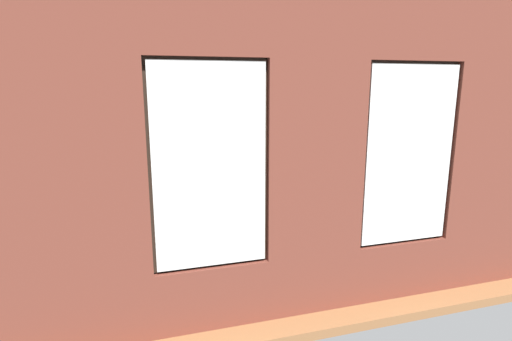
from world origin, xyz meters
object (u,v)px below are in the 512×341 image
(coffee_table, at_px, (259,206))
(potted_plant_foreground_right, at_px, (90,178))
(couch_left, at_px, (376,194))
(cup_ceramic, at_px, (259,200))
(remote_silver, at_px, (282,198))
(tv_flatscreen, at_px, (58,180))
(remote_black, at_px, (268,203))
(remote_gray, at_px, (246,202))
(media_console, at_px, (62,216))
(papasan_chair, at_px, (217,180))
(potted_plant_corner_near_left, at_px, (334,158))
(couch_by_window, at_px, (269,258))
(potted_plant_by_left_couch, at_px, (325,182))
(potted_plant_between_couches, at_px, (368,213))
(candle_jar, at_px, (233,204))

(coffee_table, distance_m, potted_plant_foreground_right, 3.49)
(couch_left, height_order, cup_ceramic, couch_left)
(remote_silver, bearing_deg, cup_ceramic, 170.67)
(coffee_table, xyz_separation_m, tv_flatscreen, (3.10, -0.59, 0.52))
(cup_ceramic, bearing_deg, remote_black, 138.19)
(remote_black, bearing_deg, couch_left, -100.41)
(remote_gray, bearing_deg, media_console, 94.70)
(papasan_chair, height_order, potted_plant_corner_near_left, potted_plant_corner_near_left)
(cup_ceramic, bearing_deg, remote_silver, -164.11)
(couch_by_window, relative_size, cup_ceramic, 17.67)
(cup_ceramic, distance_m, media_console, 3.16)
(couch_by_window, bearing_deg, remote_black, -108.10)
(couch_by_window, relative_size, potted_plant_by_left_couch, 4.06)
(potted_plant_foreground_right, bearing_deg, potted_plant_between_couches, 132.87)
(cup_ceramic, relative_size, potted_plant_by_left_couch, 0.23)
(couch_by_window, relative_size, candle_jar, 17.67)
(couch_by_window, distance_m, potted_plant_between_couches, 1.39)
(remote_silver, bearing_deg, tv_flatscreen, 147.33)
(couch_left, distance_m, candle_jar, 2.81)
(candle_jar, distance_m, tv_flatscreen, 2.75)
(cup_ceramic, distance_m, potted_plant_by_left_couch, 2.43)
(potted_plant_by_left_couch, bearing_deg, potted_plant_between_couches, 72.38)
(couch_by_window, relative_size, remote_gray, 10.44)
(tv_flatscreen, xyz_separation_m, potted_plant_foreground_right, (-0.30, -1.49, -0.33))
(media_console, xyz_separation_m, potted_plant_corner_near_left, (-5.57, -1.55, 0.37))
(cup_ceramic, xyz_separation_m, remote_gray, (0.20, -0.09, -0.04))
(tv_flatscreen, relative_size, potted_plant_by_left_couch, 2.07)
(coffee_table, relative_size, tv_flatscreen, 1.75)
(tv_flatscreen, bearing_deg, candle_jar, 165.19)
(remote_black, distance_m, potted_plant_by_left_couch, 2.40)
(tv_flatscreen, distance_m, potted_plant_by_left_couch, 5.13)
(potted_plant_corner_near_left, bearing_deg, remote_silver, 44.65)
(couch_left, bearing_deg, media_console, -90.90)
(remote_black, relative_size, tv_flatscreen, 0.19)
(couch_left, bearing_deg, cup_ceramic, -82.66)
(remote_gray, xyz_separation_m, potted_plant_foreground_right, (2.60, -1.99, 0.13))
(couch_left, bearing_deg, potted_plant_by_left_couch, -159.59)
(couch_left, height_order, media_console, couch_left)
(remote_gray, bearing_deg, papasan_chair, 20.55)
(cup_ceramic, height_order, candle_jar, same)
(potted_plant_corner_near_left, bearing_deg, remote_black, 43.61)
(couch_left, relative_size, remote_gray, 10.65)
(candle_jar, distance_m, media_console, 2.72)
(tv_flatscreen, bearing_deg, papasan_chair, -157.80)
(couch_left, height_order, tv_flatscreen, tv_flatscreen)
(couch_by_window, height_order, remote_silver, couch_by_window)
(potted_plant_by_left_couch, bearing_deg, papasan_chair, -5.50)
(couch_by_window, bearing_deg, couch_left, -143.63)
(potted_plant_corner_near_left, bearing_deg, candle_jar, 37.23)
(media_console, distance_m, potted_plant_corner_near_left, 5.79)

